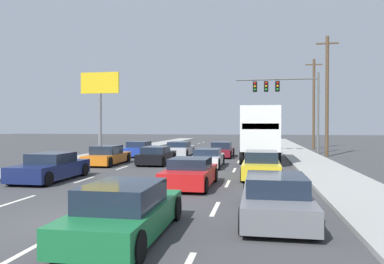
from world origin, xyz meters
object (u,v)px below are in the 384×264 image
object	(u,v)px
roadside_billboard	(100,94)
utility_pole_far	(314,103)
car_navy	(51,168)
box_truck	(260,131)
car_red	(190,173)
car_gray	(276,198)
car_green	(125,212)
car_maroon	(222,150)
car_blue	(139,149)
car_white	(208,158)
car_silver	(180,149)
car_black	(157,156)
traffic_signal_mast	(281,92)
utility_pole_mid	(327,95)
car_orange	(107,156)
car_yellow	(261,165)

from	to	relation	value
roadside_billboard	utility_pole_far	bearing A→B (deg)	15.44
car_navy	box_truck	size ratio (longest dim) A/B	0.57
car_red	car_gray	size ratio (longest dim) A/B	0.89
box_truck	car_gray	world-z (taller)	box_truck
car_gray	car_green	bearing A→B (deg)	-146.51
car_maroon	car_red	distance (m)	14.67
car_blue	car_maroon	xyz separation A→B (m)	(7.01, 0.13, -0.00)
car_navy	car_white	bearing A→B (deg)	46.18
car_silver	car_black	distance (m)	6.36
car_maroon	traffic_signal_mast	distance (m)	8.71
utility_pole_mid	car_gray	bearing A→B (deg)	-103.63
car_maroon	utility_pole_mid	distance (m)	9.85
traffic_signal_mast	utility_pole_mid	xyz separation A→B (m)	(3.54, -3.07, -0.53)
car_silver	car_white	size ratio (longest dim) A/B	1.06
utility_pole_far	car_green	bearing A→B (deg)	-105.09
car_maroon	roadside_billboard	xyz separation A→B (m)	(-13.27, 6.14, 5.24)
car_blue	car_navy	world-z (taller)	car_navy
car_white	car_green	size ratio (longest dim) A/B	0.96
car_silver	car_black	bearing A→B (deg)	-92.13
car_maroon	car_orange	bearing A→B (deg)	-134.77
car_yellow	car_navy	bearing A→B (deg)	-165.23
car_yellow	utility_pole_mid	world-z (taller)	utility_pole_mid
car_maroon	car_yellow	distance (m)	11.83
car_maroon	car_red	xyz separation A→B (m)	(0.03, -14.67, -0.01)
box_truck	utility_pole_mid	world-z (taller)	utility_pole_mid
car_navy	box_truck	bearing A→B (deg)	47.04
car_white	box_truck	size ratio (longest dim) A/B	0.53
car_red	box_truck	distance (m)	11.68
car_navy	car_white	distance (m)	9.48
car_silver	utility_pole_mid	size ratio (longest dim) A/B	0.44
traffic_signal_mast	car_yellow	bearing A→B (deg)	-96.77
car_black	car_maroon	bearing A→B (deg)	58.38
car_silver	car_green	distance (m)	22.31
car_green	traffic_signal_mast	xyz separation A→B (m)	(5.19, 26.88, 5.07)
car_white	car_black	bearing A→B (deg)	163.86
box_truck	car_red	bearing A→B (deg)	-104.97
car_red	car_green	world-z (taller)	car_green
car_navy	roadside_billboard	bearing A→B (deg)	107.82
car_white	box_truck	bearing A→B (deg)	48.70
car_blue	utility_pole_far	world-z (taller)	utility_pole_far
car_maroon	car_green	size ratio (longest dim) A/B	0.96
car_orange	car_silver	size ratio (longest dim) A/B	1.04
car_blue	car_silver	xyz separation A→B (m)	(3.46, 0.33, 0.01)
car_black	box_truck	xyz separation A→B (m)	(6.81, 2.66, 1.61)
car_green	utility_pole_mid	world-z (taller)	utility_pole_mid
car_silver	car_green	world-z (taller)	car_green
car_green	car_gray	xyz separation A→B (m)	(3.53, 2.34, -0.02)
car_orange	box_truck	bearing A→B (deg)	19.35
car_green	roadside_billboard	size ratio (longest dim) A/B	0.54
car_navy	car_black	xyz separation A→B (m)	(3.00, 7.87, -0.03)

